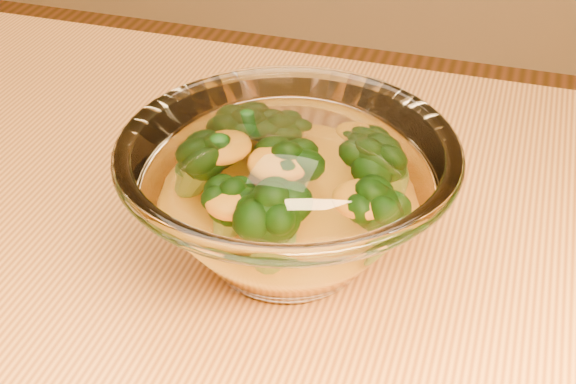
# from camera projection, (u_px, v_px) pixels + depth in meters

# --- Properties ---
(glass_bowl) EXTENTS (0.22, 0.22, 0.10)m
(glass_bowl) POSITION_uv_depth(u_px,v_px,m) (288.00, 198.00, 0.53)
(glass_bowl) COLOR white
(glass_bowl) RESTS_ON table
(cheese_sauce) EXTENTS (0.12, 0.12, 0.03)m
(cheese_sauce) POSITION_uv_depth(u_px,v_px,m) (288.00, 223.00, 0.54)
(cheese_sauce) COLOR orange
(cheese_sauce) RESTS_ON glass_bowl
(broccoli_heap) EXTENTS (0.16, 0.14, 0.06)m
(broccoli_heap) POSITION_uv_depth(u_px,v_px,m) (282.00, 181.00, 0.53)
(broccoli_heap) COLOR black
(broccoli_heap) RESTS_ON cheese_sauce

